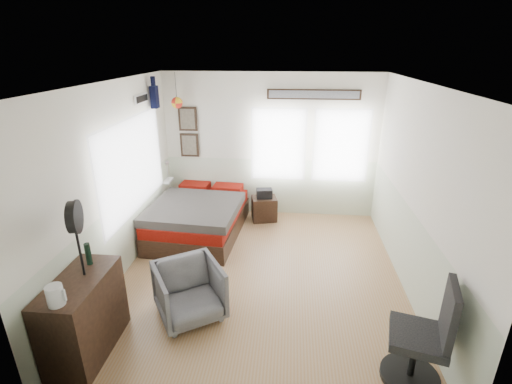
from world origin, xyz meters
TOP-DOWN VIEW (x-y plane):
  - ground_plane at (0.00, 0.00)m, footprint 4.00×4.50m
  - room_shell at (-0.08, 0.19)m, footprint 4.02×4.52m
  - wall_decor at (-1.10, 1.96)m, footprint 3.55×1.32m
  - bed at (-1.18, 1.22)m, footprint 1.56×2.09m
  - dresser at (-1.74, -1.57)m, footprint 0.48×1.00m
  - armchair at (-0.78, -0.91)m, footprint 1.03×1.04m
  - nightstand at (-0.08, 1.89)m, footprint 0.52×0.45m
  - task_chair at (1.70, -1.65)m, footprint 0.62×0.62m
  - kettle at (-1.71, -1.95)m, footprint 0.18×0.15m
  - bottle at (-1.76, -1.27)m, footprint 0.06×0.06m
  - stand_fan at (-1.70, -1.47)m, footprint 0.18×0.33m
  - black_bag at (-0.08, 1.89)m, footprint 0.32×0.23m

SIDE VIEW (x-z plane):
  - ground_plane at x=0.00m, z-range -0.01..0.00m
  - nightstand at x=-0.08m, z-range 0.00..0.45m
  - bed at x=-1.18m, z-range -0.01..0.63m
  - armchair at x=-0.78m, z-range 0.00..0.69m
  - dresser at x=-1.74m, z-range 0.00..0.90m
  - task_chair at x=1.70m, z-range -0.11..1.04m
  - black_bag at x=-0.08m, z-range 0.45..0.62m
  - kettle at x=-1.71m, z-range 0.90..1.10m
  - bottle at x=-1.76m, z-range 0.90..1.15m
  - stand_fan at x=-1.70m, z-range 1.13..1.96m
  - room_shell at x=-0.08m, z-range 0.26..2.97m
  - wall_decor at x=-1.10m, z-range 1.38..2.82m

